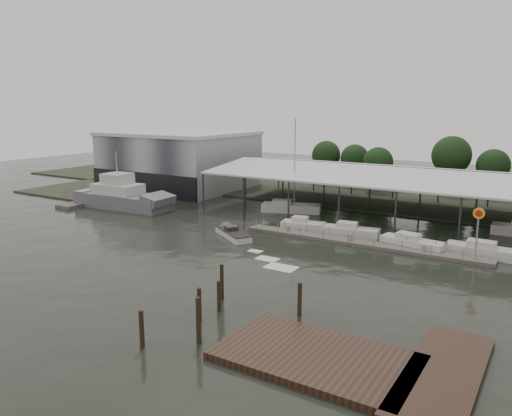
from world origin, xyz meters
The scene contains 18 objects.
ground centered at (0.00, 0.00, 0.00)m, with size 200.00×200.00×0.00m, color black.
land_strip_far centered at (0.00, 42.00, 0.10)m, with size 140.00×30.00×0.30m.
land_strip_west centered at (-40.00, 30.00, 0.10)m, with size 20.00×40.00×0.30m.
storage_warehouse centered at (-28.00, 29.94, 5.29)m, with size 24.50×20.50×10.50m.
covered_boat_shed centered at (17.00, 28.00, 6.13)m, with size 58.24×24.00×6.96m.
trawler_dock centered at (-30.00, 14.00, 0.25)m, with size 3.00×18.00×0.50m.
floating_dock centered at (15.00, 10.00, 0.20)m, with size 28.00×2.00×1.40m.
shell_fuel_sign centered at (27.00, 9.99, 3.93)m, with size 1.10×0.18×5.55m.
boardwalk_platform centered at (24.55, -15.27, 0.20)m, with size 15.00×12.00×0.50m.
grey_trawler centered at (-22.89, 10.81, 1.58)m, with size 16.40×5.96×8.84m.
white_sailboat centered at (0.15, 21.42, 0.66)m, with size 8.85×5.36×13.81m.
speedboat_underway centered at (0.67, 5.59, 0.39)m, with size 16.17×11.17×2.00m.
moored_cruiser_0 centered at (6.56, 12.81, 0.61)m, with size 5.68×3.15×1.70m.
moored_cruiser_1 centered at (12.72, 13.17, 0.61)m, with size 6.85×3.16×1.70m.
moored_cruiser_2 centered at (20.33, 11.76, 0.61)m, with size 7.16×3.26×1.70m.
moored_cruiser_3 centered at (27.60, 12.61, 0.61)m, with size 7.95×2.52×1.70m.
mooring_pilings centered at (13.41, -14.76, 1.05)m, with size 7.03×10.17×3.79m.
horizon_tree_line centered at (24.35, 47.84, 5.96)m, with size 68.53×12.03×10.33m.
Camera 1 is at (33.69, -41.67, 15.32)m, focal length 35.00 mm.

